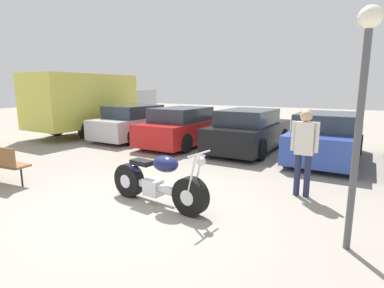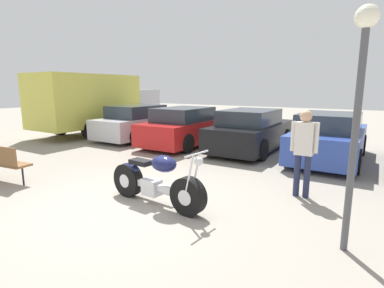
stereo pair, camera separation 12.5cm
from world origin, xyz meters
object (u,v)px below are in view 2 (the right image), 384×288
(delivery_truck, at_px, (97,102))
(parked_car_blue, at_px, (329,138))
(parked_car_red, at_px, (186,127))
(lamp_post, at_px, (360,87))
(parked_car_silver, at_px, (140,123))
(person_standing, at_px, (304,146))
(motorcycle, at_px, (155,182))
(parked_car_black, at_px, (251,131))

(delivery_truck, bearing_deg, parked_car_blue, -0.33)
(parked_car_red, xyz_separation_m, lamp_post, (5.92, -5.22, 1.49))
(parked_car_silver, relative_size, lamp_post, 1.36)
(person_standing, bearing_deg, lamp_post, -61.85)
(parked_car_red, height_order, person_standing, person_standing)
(motorcycle, xyz_separation_m, parked_car_silver, (-5.24, 5.48, 0.23))
(parked_car_red, xyz_separation_m, parked_car_black, (2.48, 0.29, 0.00))
(parked_car_black, height_order, delivery_truck, delivery_truck)
(lamp_post, bearing_deg, parked_car_red, 138.61)
(parked_car_black, height_order, lamp_post, lamp_post)
(parked_car_blue, bearing_deg, delivery_truck, 179.67)
(parked_car_blue, relative_size, person_standing, 2.43)
(parked_car_blue, bearing_deg, parked_car_red, -177.91)
(parked_car_red, distance_m, parked_car_blue, 4.97)
(lamp_post, relative_size, person_standing, 1.79)
(person_standing, bearing_deg, parked_car_silver, 154.12)
(parked_car_black, bearing_deg, parked_car_red, -173.28)
(motorcycle, height_order, parked_car_red, parked_car_red)
(parked_car_silver, height_order, person_standing, person_standing)
(lamp_post, bearing_deg, parked_car_blue, 100.05)
(delivery_truck, distance_m, person_standing, 10.81)
(parked_car_blue, distance_m, lamp_post, 5.68)
(motorcycle, bearing_deg, lamp_post, 1.61)
(parked_car_silver, relative_size, delivery_truck, 0.67)
(lamp_post, bearing_deg, delivery_truck, 153.80)
(lamp_post, distance_m, person_standing, 2.30)
(motorcycle, relative_size, lamp_post, 0.71)
(parked_car_black, distance_m, lamp_post, 6.67)
(parked_car_red, relative_size, parked_car_black, 1.00)
(lamp_post, bearing_deg, person_standing, 118.15)
(motorcycle, xyz_separation_m, lamp_post, (3.16, 0.09, 1.71))
(parked_car_red, bearing_deg, lamp_post, -41.39)
(parked_car_black, distance_m, person_standing, 4.51)
(parked_car_silver, bearing_deg, parked_car_black, 1.42)
(parked_car_silver, height_order, lamp_post, lamp_post)
(motorcycle, height_order, parked_car_black, parked_car_black)
(motorcycle, bearing_deg, person_standing, 40.01)
(parked_car_blue, bearing_deg, parked_car_silver, -179.91)
(delivery_truck, bearing_deg, person_standing, -19.97)
(delivery_truck, bearing_deg, motorcycle, -34.96)
(parked_car_silver, xyz_separation_m, parked_car_blue, (7.45, 0.01, 0.00))
(motorcycle, relative_size, delivery_truck, 0.35)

